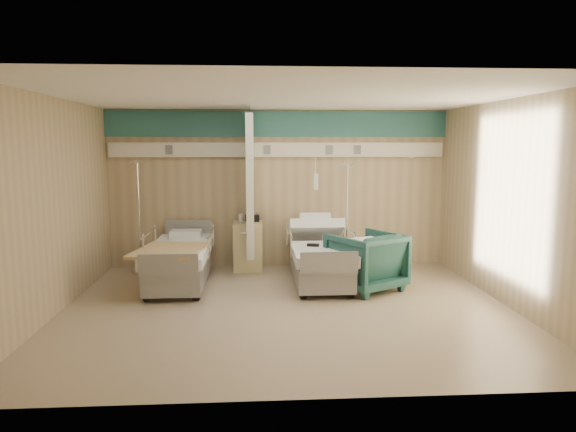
{
  "coord_description": "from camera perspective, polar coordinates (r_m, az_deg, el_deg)",
  "views": [
    {
      "loc": [
        -0.41,
        -6.66,
        2.18
      ],
      "look_at": [
        0.05,
        0.6,
        1.18
      ],
      "focal_mm": 32.0,
      "sensor_mm": 36.0,
      "label": 1
    }
  ],
  "objects": [
    {
      "name": "iv_stand_right",
      "position": [
        9.14,
        6.49,
        -3.53
      ],
      "size": [
        0.33,
        0.33,
        1.86
      ],
      "rotation": [
        0.0,
        0.0,
        0.23
      ],
      "color": "silver",
      "rests_on": "ground"
    },
    {
      "name": "room_walls",
      "position": [
        6.93,
        -0.5,
        5.24
      ],
      "size": [
        6.04,
        5.04,
        2.82
      ],
      "color": "tan",
      "rests_on": "ground"
    },
    {
      "name": "white_cup",
      "position": [
        9.08,
        -5.25,
        -0.17
      ],
      "size": [
        0.11,
        0.11,
        0.13
      ],
      "primitive_type": "cylinder",
      "rotation": [
        0.0,
        0.0,
        0.31
      ],
      "color": "white",
      "rests_on": "bedside_cabinet"
    },
    {
      "name": "ground",
      "position": [
        7.02,
        -0.12,
        -10.24
      ],
      "size": [
        6.0,
        5.0,
        0.0
      ],
      "primitive_type": "cube",
      "color": "gray",
      "rests_on": "ground"
    },
    {
      "name": "bedside_cabinet",
      "position": [
        9.03,
        -4.47,
        -3.36
      ],
      "size": [
        0.5,
        0.48,
        0.85
      ],
      "primitive_type": "cube",
      "color": "#CFC181",
      "rests_on": "ground"
    },
    {
      "name": "toiletry_bag",
      "position": [
        9.01,
        -3.99,
        -0.24
      ],
      "size": [
        0.25,
        0.19,
        0.12
      ],
      "primitive_type": "cube",
      "rotation": [
        0.0,
        0.0,
        0.23
      ],
      "color": "black",
      "rests_on": "bedside_cabinet"
    },
    {
      "name": "visitor_armchair",
      "position": [
        7.88,
        8.64,
        -4.97
      ],
      "size": [
        1.31,
        1.32,
        0.88
      ],
      "primitive_type": "imported",
      "rotation": [
        0.0,
        0.0,
        3.68
      ],
      "color": "#1E4B44",
      "rests_on": "ground"
    },
    {
      "name": "bed_right",
      "position": [
        8.23,
        3.51,
        -5.23
      ],
      "size": [
        1.0,
        2.16,
        0.63
      ],
      "primitive_type": null,
      "color": "silver",
      "rests_on": "ground"
    },
    {
      "name": "tan_blanket",
      "position": [
        7.75,
        -12.98,
        -3.72
      ],
      "size": [
        1.11,
        1.3,
        0.04
      ],
      "primitive_type": "cube",
      "rotation": [
        0.0,
        0.0,
        -0.17
      ],
      "color": "tan",
      "rests_on": "bed_left"
    },
    {
      "name": "waffle_blanket",
      "position": [
        7.77,
        8.65,
        -1.6
      ],
      "size": [
        0.74,
        0.7,
        0.07
      ],
      "primitive_type": "cube",
      "rotation": [
        0.0,
        0.0,
        3.56
      ],
      "color": "white",
      "rests_on": "visitor_armchair"
    },
    {
      "name": "bed_left",
      "position": [
        8.26,
        -11.88,
        -5.35
      ],
      "size": [
        1.0,
        2.16,
        0.63
      ],
      "primitive_type": null,
      "color": "silver",
      "rests_on": "ground"
    },
    {
      "name": "iv_stand_left",
      "position": [
        9.15,
        -16.07,
        -3.73
      ],
      "size": [
        0.34,
        0.34,
        1.9
      ],
      "rotation": [
        0.0,
        0.0,
        0.21
      ],
      "color": "silver",
      "rests_on": "ground"
    },
    {
      "name": "call_remote",
      "position": [
        7.94,
        2.81,
        -3.24
      ],
      "size": [
        0.2,
        0.13,
        0.04
      ],
      "primitive_type": "cube",
      "rotation": [
        0.0,
        0.0,
        -0.25
      ],
      "color": "black",
      "rests_on": "bed_right"
    }
  ]
}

